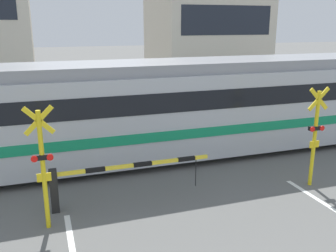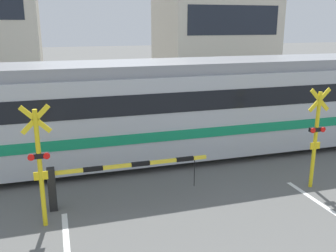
{
  "view_description": "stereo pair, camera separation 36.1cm",
  "coord_description": "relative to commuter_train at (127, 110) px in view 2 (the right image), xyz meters",
  "views": [
    {
      "loc": [
        -3.64,
        -1.52,
        4.71
      ],
      "look_at": [
        0.0,
        9.16,
        1.6
      ],
      "focal_mm": 40.0,
      "sensor_mm": 36.0,
      "label": 1
    },
    {
      "loc": [
        -3.3,
        -1.63,
        4.71
      ],
      "look_at": [
        0.0,
        9.16,
        1.6
      ],
      "focal_mm": 40.0,
      "sensor_mm": 36.0,
      "label": 2
    }
  ],
  "objects": [
    {
      "name": "rail_track_near",
      "position": [
        0.98,
        -0.72,
        -1.8
      ],
      "size": [
        50.0,
        0.1,
        0.08
      ],
      "color": "gray",
      "rests_on": "ground_plane"
    },
    {
      "name": "rail_track_far",
      "position": [
        0.98,
        0.72,
        -1.8
      ],
      "size": [
        50.0,
        0.1,
        0.08
      ],
      "color": "gray",
      "rests_on": "ground_plane"
    },
    {
      "name": "commuter_train",
      "position": [
        0.0,
        0.0,
        0.0
      ],
      "size": [
        19.84,
        2.93,
        3.45
      ],
      "color": "#B7BCC1",
      "rests_on": "ground_plane"
    },
    {
      "name": "crossing_barrier_near",
      "position": [
        -1.43,
        -3.04,
        -1.03
      ],
      "size": [
        4.35,
        0.2,
        1.16
      ],
      "color": "black",
      "rests_on": "ground_plane"
    },
    {
      "name": "crossing_barrier_far",
      "position": [
        3.39,
        2.91,
        -1.03
      ],
      "size": [
        4.35,
        0.2,
        1.16
      ],
      "color": "black",
      "rests_on": "ground_plane"
    },
    {
      "name": "crossing_signal_left",
      "position": [
        -2.79,
        -3.78,
        -0.21
      ],
      "size": [
        0.68,
        0.15,
        2.98
      ],
      "color": "yellow",
      "rests_on": "ground_plane"
    },
    {
      "name": "crossing_signal_right",
      "position": [
        4.75,
        -3.78,
        -0.21
      ],
      "size": [
        0.68,
        0.15,
        2.98
      ],
      "color": "yellow",
      "rests_on": "ground_plane"
    },
    {
      "name": "building_right_of_street",
      "position": [
        8.52,
        12.37,
        2.6
      ],
      "size": [
        7.23,
        6.33,
        8.88
      ],
      "color": "beige",
      "rests_on": "ground_plane"
    }
  ]
}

